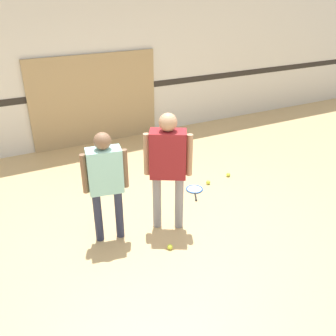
{
  "coord_description": "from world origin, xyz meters",
  "views": [
    {
      "loc": [
        -1.77,
        -3.51,
        2.96
      ],
      "look_at": [
        0.08,
        0.18,
        0.87
      ],
      "focal_mm": 40.0,
      "sensor_mm": 36.0,
      "label": 1
    }
  ],
  "objects": [
    {
      "name": "ground_plane",
      "position": [
        0.0,
        0.0,
        0.0
      ],
      "size": [
        16.0,
        16.0,
        0.0
      ],
      "primitive_type": "plane",
      "color": "tan"
    },
    {
      "name": "wall_back",
      "position": [
        0.0,
        3.47,
        1.6
      ],
      "size": [
        16.0,
        0.07,
        3.2
      ],
      "color": "silver",
      "rests_on": "ground_plane"
    },
    {
      "name": "wall_panel",
      "position": [
        0.12,
        3.41,
        0.87
      ],
      "size": [
        2.48,
        0.05,
        1.73
      ],
      "color": "tan",
      "rests_on": "ground_plane"
    },
    {
      "name": "person_instructor",
      "position": [
        0.08,
        0.18,
        0.98
      ],
      "size": [
        0.53,
        0.43,
        1.58
      ],
      "rotation": [
        0.0,
        0.0,
        -0.51
      ],
      "color": "gray",
      "rests_on": "ground_plane"
    },
    {
      "name": "person_student_left",
      "position": [
        -0.69,
        0.28,
        0.89
      ],
      "size": [
        0.54,
        0.29,
        1.44
      ],
      "rotation": [
        0.0,
        0.0,
        -0.18
      ],
      "color": "#2D334C",
      "rests_on": "ground_plane"
    },
    {
      "name": "racket_spare_on_floor",
      "position": [
        0.87,
        0.83,
        0.01
      ],
      "size": [
        0.35,
        0.49,
        0.03
      ],
      "rotation": [
        0.0,
        0.0,
        4.26
      ],
      "color": "blue",
      "rests_on": "ground_plane"
    },
    {
      "name": "tennis_ball_near_instructor",
      "position": [
        -0.12,
        -0.27,
        0.03
      ],
      "size": [
        0.07,
        0.07,
        0.07
      ],
      "primitive_type": "sphere",
      "color": "#CCE038",
      "rests_on": "ground_plane"
    },
    {
      "name": "tennis_ball_by_spare_racket",
      "position": [
        1.17,
        0.91,
        0.03
      ],
      "size": [
        0.07,
        0.07,
        0.07
      ],
      "primitive_type": "sphere",
      "color": "#CCE038",
      "rests_on": "ground_plane"
    },
    {
      "name": "tennis_ball_stray_left",
      "position": [
        1.61,
        0.98,
        0.03
      ],
      "size": [
        0.07,
        0.07,
        0.07
      ],
      "primitive_type": "sphere",
      "color": "#CCE038",
      "rests_on": "ground_plane"
    }
  ]
}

